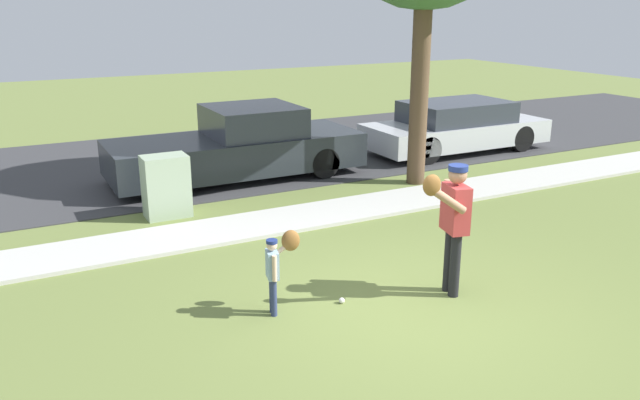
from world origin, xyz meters
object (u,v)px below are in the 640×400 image
(baseball, at_px, (342,301))
(parked_pickup_dark, at_px, (240,147))
(utility_cabinet, at_px, (166,186))
(parked_sedan_silver, at_px, (456,127))
(person_child, at_px, (278,261))
(person_adult, at_px, (453,216))

(baseball, xyz_separation_m, parked_pickup_dark, (0.98, 6.10, 0.64))
(utility_cabinet, xyz_separation_m, parked_sedan_silver, (7.61, 1.68, 0.08))
(person_child, xyz_separation_m, utility_cabinet, (-0.26, 4.15, -0.12))
(baseball, xyz_separation_m, parked_sedan_silver, (6.58, 5.99, 0.58))
(utility_cabinet, xyz_separation_m, parked_pickup_dark, (2.01, 1.79, 0.14))
(utility_cabinet, height_order, parked_sedan_silver, parked_sedan_silver)
(person_adult, xyz_separation_m, parked_pickup_dark, (-0.35, 6.48, -0.38))
(utility_cabinet, distance_m, parked_pickup_dark, 2.70)
(baseball, bearing_deg, parked_sedan_silver, 42.30)
(baseball, height_order, parked_sedan_silver, parked_sedan_silver)
(parked_sedan_silver, bearing_deg, person_adult, 50.52)
(baseball, relative_size, utility_cabinet, 0.07)
(baseball, distance_m, utility_cabinet, 4.46)
(person_child, xyz_separation_m, parked_pickup_dark, (1.75, 5.94, 0.02))
(person_child, xyz_separation_m, baseball, (0.77, -0.16, -0.62))
(utility_cabinet, distance_m, parked_sedan_silver, 7.80)
(parked_pickup_dark, bearing_deg, person_child, 73.59)
(person_adult, height_order, parked_sedan_silver, person_adult)
(person_adult, height_order, utility_cabinet, person_adult)
(utility_cabinet, bearing_deg, person_child, -86.36)
(person_adult, height_order, person_child, person_adult)
(utility_cabinet, relative_size, parked_pickup_dark, 0.21)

